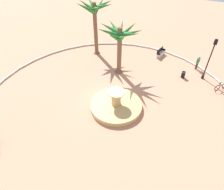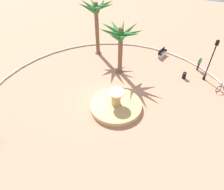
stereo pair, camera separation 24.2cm
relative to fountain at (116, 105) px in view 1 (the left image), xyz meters
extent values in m
plane|color=tan|center=(0.83, -0.49, -0.29)|extent=(80.00, 80.00, 0.00)
torus|color=silver|center=(0.83, -0.49, -0.19)|extent=(23.98, 23.98, 0.20)
cylinder|color=tan|center=(0.00, 0.00, -0.06)|extent=(4.65, 4.65, 0.45)
cylinder|color=teal|center=(0.00, 0.00, -0.10)|extent=(4.09, 4.09, 0.34)
cylinder|color=tan|center=(0.00, 0.00, 0.81)|extent=(0.84, 0.84, 1.30)
cylinder|color=#E0B370|center=(0.00, 0.00, 1.52)|extent=(1.49, 1.49, 0.12)
cylinder|color=brown|center=(6.69, -7.91, 2.83)|extent=(0.47, 0.47, 6.23)
cone|color=brown|center=(6.69, -7.91, -0.04)|extent=(0.90, 0.90, 0.50)
cone|color=#28702D|center=(7.70, -7.94, 5.49)|extent=(2.27, 0.64, 1.42)
cone|color=#28702D|center=(7.46, -7.32, 5.41)|extent=(2.10, 1.78, 1.57)
cone|color=#28702D|center=(6.60, -6.91, 5.47)|extent=(0.76, 2.28, 1.46)
cone|color=#28702D|center=(5.92, -7.19, 5.58)|extent=(2.05, 1.96, 1.25)
cone|color=#28702D|center=(5.64, -8.05, 5.62)|extent=(2.34, 0.87, 1.20)
cone|color=#28702D|center=(5.98, -8.69, 5.61)|extent=(1.94, 2.07, 1.21)
cone|color=#28702D|center=(6.60, -8.86, 5.38)|extent=(0.75, 2.23, 1.61)
cone|color=#28702D|center=(7.51, -8.59, 5.66)|extent=(2.12, 1.89, 1.12)
cylinder|color=brown|center=(2.27, -5.33, 2.27)|extent=(0.48, 0.48, 5.11)
cone|color=brown|center=(2.27, -5.33, -0.04)|extent=(0.92, 0.92, 0.50)
cone|color=#28702D|center=(3.42, -5.41, 4.53)|extent=(2.47, 0.73, 1.14)
cone|color=#28702D|center=(3.18, -4.70, 4.38)|extent=(2.30, 1.84, 1.40)
cone|color=#28702D|center=(2.33, -4.31, 4.22)|extent=(0.69, 2.36, 1.68)
cone|color=#28702D|center=(1.64, -4.51, 4.25)|extent=(1.87, 2.20, 1.64)
cone|color=#28702D|center=(1.17, -5.08, 4.46)|extent=(2.50, 1.09, 1.26)
cone|color=#28702D|center=(1.18, -5.56, 4.41)|extent=(2.49, 1.04, 1.35)
cone|color=#28702D|center=(1.83, -6.32, 4.34)|extent=(1.49, 2.42, 1.47)
cone|color=#28702D|center=(2.59, -6.32, 4.24)|extent=(1.25, 2.40, 1.66)
cone|color=#28702D|center=(3.19, -5.98, 4.44)|extent=(2.31, 1.86, 1.30)
cube|color=beige|center=(-0.92, -10.98, 0.16)|extent=(0.76, 1.66, 0.12)
cube|color=black|center=(-0.71, -11.01, 0.46)|extent=(0.34, 1.59, 0.50)
cube|color=#B6ADA0|center=(-0.92, -10.98, -0.09)|extent=(0.70, 1.53, 0.39)
cube|color=black|center=(-1.05, -11.71, 0.30)|extent=(0.46, 0.15, 0.24)
cube|color=black|center=(-0.80, -10.24, 0.30)|extent=(0.46, 0.15, 0.24)
cylinder|color=black|center=(-6.34, -8.35, 1.71)|extent=(0.12, 0.12, 3.99)
cylinder|color=black|center=(-6.34, -8.35, -0.14)|extent=(0.28, 0.28, 0.30)
cube|color=black|center=(-6.34, -8.35, 3.92)|extent=(0.32, 0.32, 0.44)
sphere|color=#F2EDCC|center=(-6.34, -8.35, 3.92)|extent=(0.22, 0.22, 0.22)
cone|color=black|center=(-6.34, -8.35, 4.20)|extent=(0.20, 0.20, 0.18)
cylinder|color=black|center=(-4.39, -7.52, 0.06)|extent=(0.40, 0.40, 0.70)
torus|color=#4C4C51|center=(-4.39, -7.52, 0.41)|extent=(0.46, 0.46, 0.06)
torus|color=black|center=(-7.89, -6.78, 0.07)|extent=(0.50, 0.60, 0.72)
cylinder|color=black|center=(-8.20, -7.16, 0.31)|extent=(0.64, 0.77, 0.05)
cylinder|color=black|center=(-7.98, -6.89, 0.46)|extent=(0.04, 0.04, 0.30)
cube|color=black|center=(-7.98, -6.89, 0.63)|extent=(0.20, 0.22, 0.06)
cylinder|color=#33333D|center=(-5.44, -10.03, 0.13)|extent=(0.14, 0.14, 0.84)
cylinder|color=#33333D|center=(-5.35, -9.87, 0.13)|extent=(0.14, 0.14, 0.84)
cube|color=#338C4C|center=(-5.39, -9.95, 0.83)|extent=(0.34, 0.39, 0.56)
sphere|color=tan|center=(-5.39, -9.95, 1.23)|extent=(0.22, 0.22, 0.22)
cylinder|color=#338C4C|center=(-5.50, -10.14, 0.83)|extent=(0.09, 0.09, 0.53)
cylinder|color=#338C4C|center=(-5.29, -9.76, 0.83)|extent=(0.09, 0.09, 0.53)
camera|label=1|loc=(-5.40, 11.30, 12.01)|focal=30.92mm
camera|label=2|loc=(-5.61, 11.19, 12.01)|focal=30.92mm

